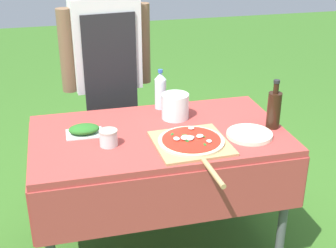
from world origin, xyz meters
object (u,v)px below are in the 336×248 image
sauce_jar (109,139)px  plate_stack (249,134)px  mixing_tub (175,106)px  oil_bottle (274,109)px  water_bottle (160,90)px  pizza_on_peel (192,143)px  prep_table (159,148)px  person_cook (107,66)px  herb_container (84,130)px

sauce_jar → plate_stack: bearing=-5.8°
mixing_tub → plate_stack: size_ratio=0.64×
mixing_tub → oil_bottle: bearing=-27.5°
water_bottle → sauce_jar: 0.54m
oil_bottle → sauce_jar: size_ratio=2.91×
pizza_on_peel → prep_table: bearing=121.3°
water_bottle → plate_stack: bearing=-53.4°
oil_bottle → mixing_tub: size_ratio=1.76×
pizza_on_peel → mixing_tub: size_ratio=4.02×
person_cook → mixing_tub: (0.30, -0.53, -0.09)m
pizza_on_peel → water_bottle: (-0.04, 0.50, 0.09)m
oil_bottle → plate_stack: oil_bottle is taller
mixing_tub → sauce_jar: (-0.40, -0.24, -0.03)m
sauce_jar → oil_bottle: bearing=0.1°
mixing_tub → pizza_on_peel: bearing=-90.9°
person_cook → oil_bottle: 1.08m
herb_container → mixing_tub: size_ratio=1.25×
mixing_tub → sauce_jar: bearing=-148.5°
person_cook → herb_container: (-0.20, -0.61, -0.13)m
person_cook → water_bottle: person_cook is taller
water_bottle → herb_container: bearing=-151.7°
water_bottle → oil_bottle: bearing=-38.1°
oil_bottle → mixing_tub: 0.52m
person_cook → plate_stack: bearing=119.2°
prep_table → herb_container: herb_container is taller
oil_bottle → person_cook: bearing=134.9°
prep_table → oil_bottle: oil_bottle is taller
herb_container → sauce_jar: bearing=-55.9°
herb_container → person_cook: bearing=71.8°
person_cook → mixing_tub: 0.61m
oil_bottle → sauce_jar: (-0.86, -0.00, -0.07)m
plate_stack → sauce_jar: (-0.70, 0.07, 0.03)m
mixing_tub → plate_stack: mixing_tub is taller
sauce_jar → mixing_tub: bearing=31.5°
water_bottle → sauce_jar: bearing=-131.1°
pizza_on_peel → water_bottle: water_bottle is taller
oil_bottle → mixing_tub: (-0.46, 0.24, -0.03)m
herb_container → mixing_tub: bearing=9.8°
herb_container → plate_stack: bearing=-15.7°
pizza_on_peel → water_bottle: size_ratio=2.58×
pizza_on_peel → oil_bottle: size_ratio=2.28×
pizza_on_peel → oil_bottle: oil_bottle is taller
prep_table → mixing_tub: 0.26m
prep_table → plate_stack: 0.47m
mixing_tub → prep_table: bearing=-129.4°
oil_bottle → water_bottle: bearing=141.9°
prep_table → person_cook: person_cook is taller
herb_container → sauce_jar: 0.19m
pizza_on_peel → sauce_jar: size_ratio=6.65×
pizza_on_peel → herb_container: size_ratio=3.22×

